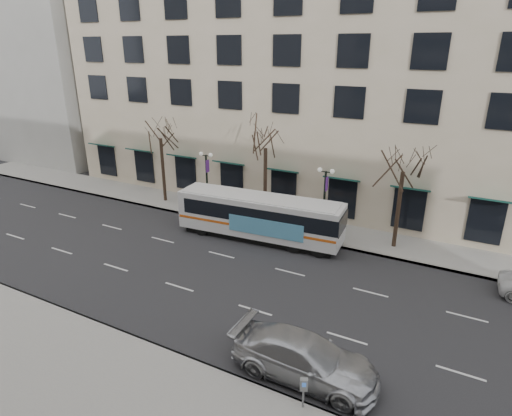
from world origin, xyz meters
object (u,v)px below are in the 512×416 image
Objects in this scene: tree_far_mid at (266,136)px; lamp_post_left at (207,180)px; lamp_post_right at (324,199)px; silver_car at (305,358)px; tree_far_left at (160,127)px; pay_station at (304,387)px; tree_far_right at (405,158)px; city_bus at (260,216)px.

tree_far_mid is 6.40m from lamp_post_left.
lamp_post_right is (10.00, 0.00, 0.00)m from lamp_post_left.
silver_car is (14.08, -13.75, -2.03)m from lamp_post_left.
tree_far_left is 1.32× the size of silver_car.
pay_station is (14.73, -15.50, -1.82)m from lamp_post_left.
tree_far_mid is 10.01m from tree_far_right.
lamp_post_left is at bearing 180.00° from lamp_post_right.
lamp_post_left is (-14.99, -0.60, -3.48)m from tree_far_right.
tree_far_right is 15.40m from lamp_post_left.
lamp_post_right is at bearing -6.83° from tree_far_mid.
tree_far_left is at bearing 116.68° from pay_station.
tree_far_left is 15.48m from lamp_post_right.
lamp_post_left is at bearing -6.83° from tree_far_left.
tree_far_mid is 1.64× the size of lamp_post_left.
lamp_post_left is at bearing 109.43° from pay_station.
tree_far_left is 6.18× the size of pay_station.
lamp_post_left is 19.79m from silver_car.
tree_far_left is 1.60× the size of lamp_post_right.
lamp_post_right is 4.70m from city_bus.
city_bus is at bearing -21.36° from lamp_post_left.
lamp_post_left is at bearing -177.71° from tree_far_right.
tree_far_mid is 19.68m from pay_station.
pay_station is at bearing -46.47° from lamp_post_left.
tree_far_right reaches higher than lamp_post_left.
lamp_post_left is 6.68m from city_bus.
lamp_post_right is (-4.99, -0.60, -3.48)m from tree_far_right.
pay_station is (4.73, -15.50, -1.82)m from lamp_post_right.
lamp_post_left is 21.46m from pay_station.
pay_station is (8.60, -13.10, -0.65)m from city_bus.
lamp_post_left is 10.00m from lamp_post_right.
tree_far_mid reaches higher than lamp_post_left.
lamp_post_left is at bearing -173.15° from tree_far_mid.
tree_far_mid is 1.64× the size of lamp_post_right.
tree_far_left is 0.98× the size of tree_far_mid.
pay_station is at bearing -61.03° from city_bus.
tree_far_left is 24.58m from silver_car.
tree_far_right is (20.00, 0.00, -0.28)m from tree_far_left.
lamp_post_left reaches higher than city_bus.
tree_far_mid reaches higher than silver_car.
city_bus is 1.92× the size of silver_car.
pay_station is (-0.26, -16.10, -5.29)m from tree_far_right.
tree_far_mid is at bearing 180.00° from tree_far_right.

